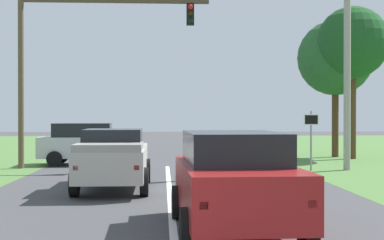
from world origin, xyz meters
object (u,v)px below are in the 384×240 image
at_px(red_suv_near, 234,179).
at_px(keep_moving_sign, 311,132).
at_px(pickup_truck_lead, 114,158).
at_px(utility_pole_right, 347,49).
at_px(oak_tree_right, 335,58).
at_px(crossing_suv_far, 86,143).
at_px(extra_tree_1, 353,43).
at_px(traffic_light, 72,47).

height_order(red_suv_near, keep_moving_sign, keep_moving_sign).
distance_m(pickup_truck_lead, utility_pole_right, 11.32).
bearing_deg(oak_tree_right, pickup_truck_lead, -130.17).
bearing_deg(utility_pole_right, crossing_suv_far, 164.16).
distance_m(red_suv_near, crossing_suv_far, 15.68).
xyz_separation_m(oak_tree_right, crossing_suv_far, (-12.72, -4.01, -4.32)).
bearing_deg(extra_tree_1, oak_tree_right, 110.11).
relative_size(red_suv_near, traffic_light, 0.58).
bearing_deg(traffic_light, utility_pole_right, -7.16).
bearing_deg(pickup_truck_lead, utility_pole_right, 31.81).
bearing_deg(traffic_light, extra_tree_1, 17.80).
xyz_separation_m(pickup_truck_lead, extra_tree_1, (11.22, 11.38, 4.98)).
bearing_deg(traffic_light, keep_moving_sign, -9.68).
relative_size(keep_moving_sign, utility_pole_right, 0.24).
height_order(red_suv_near, oak_tree_right, oak_tree_right).
xyz_separation_m(crossing_suv_far, utility_pole_right, (11.00, -3.12, 3.96)).
relative_size(traffic_light, utility_pole_right, 0.82).
distance_m(red_suv_near, keep_moving_sign, 12.43).
bearing_deg(pickup_truck_lead, red_suv_near, -65.23).
bearing_deg(crossing_suv_far, extra_tree_1, 11.43).
bearing_deg(oak_tree_right, crossing_suv_far, -162.52).
relative_size(red_suv_near, extra_tree_1, 0.60).
distance_m(oak_tree_right, extra_tree_1, 1.56).
distance_m(traffic_light, crossing_suv_far, 4.49).
xyz_separation_m(red_suv_near, pickup_truck_lead, (-2.86, 6.20, -0.05)).
bearing_deg(extra_tree_1, crossing_suv_far, -168.57).
distance_m(red_suv_near, oak_tree_right, 20.93).
distance_m(traffic_light, utility_pole_right, 11.46).
height_order(red_suv_near, utility_pole_right, utility_pole_right).
xyz_separation_m(red_suv_near, extra_tree_1, (8.36, 17.58, 4.93)).
xyz_separation_m(pickup_truck_lead, crossing_suv_far, (-1.99, 8.71, 0.02)).
distance_m(red_suv_near, pickup_truck_lead, 6.83).
bearing_deg(utility_pole_right, traffic_light, 172.84).
xyz_separation_m(red_suv_near, oak_tree_right, (7.87, 18.92, 4.29)).
distance_m(red_suv_near, utility_pole_right, 13.86).
xyz_separation_m(pickup_truck_lead, keep_moving_sign, (7.46, 5.34, 0.59)).
height_order(oak_tree_right, utility_pole_right, utility_pole_right).
xyz_separation_m(red_suv_near, utility_pole_right, (6.14, 11.79, 3.93)).
bearing_deg(extra_tree_1, utility_pole_right, -110.92).
bearing_deg(oak_tree_right, extra_tree_1, -69.89).
xyz_separation_m(keep_moving_sign, extra_tree_1, (3.76, 6.04, 4.39)).
xyz_separation_m(traffic_light, extra_tree_1, (13.59, 4.36, 0.82)).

